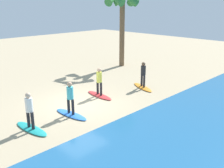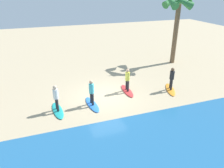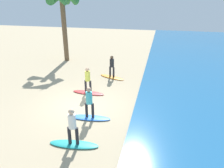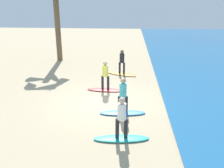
{
  "view_description": "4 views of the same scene",
  "coord_description": "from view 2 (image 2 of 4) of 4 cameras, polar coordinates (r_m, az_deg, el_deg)",
  "views": [
    {
      "loc": [
        8.14,
        10.8,
        5.34
      ],
      "look_at": [
        -1.03,
        1.58,
        1.28
      ],
      "focal_mm": 41.74,
      "sensor_mm": 36.0,
      "label": 1
    },
    {
      "loc": [
        3.89,
        12.56,
        6.93
      ],
      "look_at": [
        -0.21,
        0.76,
        1.19
      ],
      "focal_mm": 34.23,
      "sensor_mm": 36.0,
      "label": 2
    },
    {
      "loc": [
        10.11,
        4.17,
        5.81
      ],
      "look_at": [
        -1.35,
        1.5,
        0.93
      ],
      "focal_mm": 34.25,
      "sensor_mm": 36.0,
      "label": 3
    },
    {
      "loc": [
        11.4,
        1.17,
        5.13
      ],
      "look_at": [
        -0.13,
        0.36,
        0.97
      ],
      "focal_mm": 39.41,
      "sensor_mm": 36.0,
      "label": 4
    }
  ],
  "objects": [
    {
      "name": "surfer_teal",
      "position": [
        13.02,
        -14.75,
        -3.13
      ],
      "size": [
        0.32,
        0.46,
        1.64
      ],
      "color": "#232328",
      "rests_on": "surfboard_teal"
    },
    {
      "name": "surfboard_teal",
      "position": [
        13.5,
        -14.3,
        -6.86
      ],
      "size": [
        0.75,
        2.14,
        0.09
      ],
      "primitive_type": "ellipsoid",
      "rotation": [
        0.0,
        0.0,
        1.66
      ],
      "color": "teal",
      "rests_on": "ground"
    },
    {
      "name": "surfboard_orange",
      "position": [
        16.21,
        15.3,
        -1.4
      ],
      "size": [
        1.3,
        2.16,
        0.09
      ],
      "primitive_type": "ellipsoid",
      "rotation": [
        0.0,
        0.0,
        1.19
      ],
      "color": "orange",
      "rests_on": "ground"
    },
    {
      "name": "surfer_blue",
      "position": [
        13.3,
        -5.48,
        -1.75
      ],
      "size": [
        0.32,
        0.46,
        1.64
      ],
      "color": "#232328",
      "rests_on": "surfboard_blue"
    },
    {
      "name": "surfer_red",
      "position": [
        15.06,
        4.16,
        1.57
      ],
      "size": [
        0.32,
        0.46,
        1.64
      ],
      "color": "#232328",
      "rests_on": "surfboard_red"
    },
    {
      "name": "ground_plane",
      "position": [
        14.86,
        -1.72,
        -3.13
      ],
      "size": [
        60.0,
        60.0,
        0.0
      ],
      "primitive_type": "plane",
      "color": "tan"
    },
    {
      "name": "palm_tree",
      "position": [
        21.22,
        17.37,
        18.84
      ],
      "size": [
        2.88,
        3.03,
        6.43
      ],
      "color": "brown",
      "rests_on": "ground"
    },
    {
      "name": "surfboard_red",
      "position": [
        15.47,
        4.05,
        -1.81
      ],
      "size": [
        0.69,
        2.13,
        0.09
      ],
      "primitive_type": "ellipsoid",
      "rotation": [
        0.0,
        0.0,
        1.51
      ],
      "color": "red",
      "rests_on": "ground"
    },
    {
      "name": "surfboard_blue",
      "position": [
        13.77,
        -5.32,
        -5.45
      ],
      "size": [
        0.73,
        2.14,
        0.09
      ],
      "primitive_type": "ellipsoid",
      "rotation": [
        0.0,
        0.0,
        1.65
      ],
      "color": "blue",
      "rests_on": "ground"
    },
    {
      "name": "surfer_orange",
      "position": [
        15.81,
        15.69,
        1.83
      ],
      "size": [
        0.32,
        0.44,
        1.64
      ],
      "color": "#232328",
      "rests_on": "surfboard_orange"
    }
  ]
}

